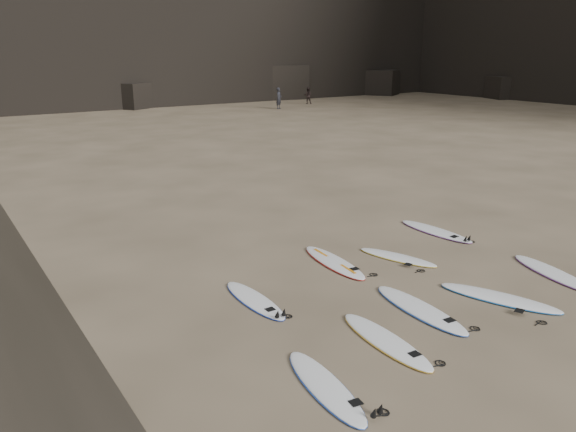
% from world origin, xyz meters
% --- Properties ---
extents(ground, '(240.00, 240.00, 0.00)m').
position_xyz_m(ground, '(0.00, 0.00, 0.00)').
color(ground, '#897559').
rests_on(ground, ground).
extents(surfboard_0, '(0.93, 2.49, 0.09)m').
position_xyz_m(surfboard_0, '(-4.12, -1.03, 0.04)').
color(surfboard_0, white).
rests_on(surfboard_0, ground).
extents(surfboard_1, '(0.79, 2.60, 0.09)m').
position_xyz_m(surfboard_1, '(-2.22, -0.46, 0.05)').
color(surfboard_1, white).
rests_on(surfboard_1, ground).
extents(surfboard_2, '(0.86, 2.78, 0.10)m').
position_xyz_m(surfboard_2, '(-0.67, 0.14, 0.05)').
color(surfboard_2, white).
rests_on(surfboard_2, ground).
extents(surfboard_3, '(1.59, 2.76, 0.10)m').
position_xyz_m(surfboard_3, '(1.24, -0.45, 0.05)').
color(surfboard_3, white).
rests_on(surfboard_3, ground).
extents(surfboard_4, '(1.28, 2.71, 0.09)m').
position_xyz_m(surfboard_4, '(3.61, -0.27, 0.05)').
color(surfboard_4, white).
rests_on(surfboard_4, ground).
extents(surfboard_5, '(0.58, 2.38, 0.09)m').
position_xyz_m(surfboard_5, '(-3.41, 2.52, 0.04)').
color(surfboard_5, white).
rests_on(surfboard_5, ground).
extents(surfboard_6, '(0.91, 2.75, 0.10)m').
position_xyz_m(surfboard_6, '(-0.51, 3.35, 0.05)').
color(surfboard_6, white).
rests_on(surfboard_6, ground).
extents(surfboard_7, '(1.25, 2.31, 0.08)m').
position_xyz_m(surfboard_7, '(1.15, 2.69, 0.04)').
color(surfboard_7, white).
rests_on(surfboard_7, ground).
extents(surfboard_8, '(0.73, 2.70, 0.10)m').
position_xyz_m(surfboard_8, '(3.69, 3.67, 0.05)').
color(surfboard_8, white).
rests_on(surfboard_8, ground).
extents(person_a, '(0.84, 0.77, 1.93)m').
position_xyz_m(person_a, '(19.16, 36.72, 0.96)').
color(person_a, '#222227').
rests_on(person_a, ground).
extents(person_b, '(1.00, 0.97, 1.63)m').
position_xyz_m(person_b, '(24.14, 39.11, 0.81)').
color(person_b, black).
rests_on(person_b, ground).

